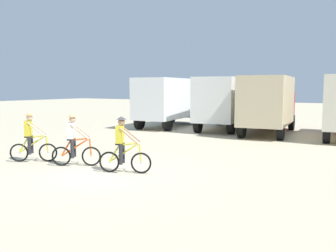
# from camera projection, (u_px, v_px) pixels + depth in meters

# --- Properties ---
(ground_plane) EXTENTS (120.00, 120.00, 0.00)m
(ground_plane) POSITION_uv_depth(u_px,v_px,m) (106.00, 174.00, 11.63)
(ground_plane) COLOR beige
(box_truck_avon_van) EXTENTS (3.05, 6.96, 3.35)m
(box_truck_avon_van) POSITION_uv_depth(u_px,v_px,m) (168.00, 100.00, 25.38)
(box_truck_avon_van) COLOR white
(box_truck_avon_van) RESTS_ON ground
(box_truck_white_box) EXTENTS (3.29, 7.01, 3.35)m
(box_truck_white_box) POSITION_uv_depth(u_px,v_px,m) (224.00, 101.00, 23.66)
(box_truck_white_box) COLOR white
(box_truck_white_box) RESTS_ON ground
(box_truck_tan_camper) EXTENTS (3.10, 6.97, 3.35)m
(box_truck_tan_camper) POSITION_uv_depth(u_px,v_px,m) (269.00, 102.00, 21.27)
(box_truck_tan_camper) COLOR #CCB78E
(box_truck_tan_camper) RESTS_ON ground
(cyclist_orange_shirt) EXTENTS (1.46, 1.03, 1.82)m
(cyclist_orange_shirt) POSITION_uv_depth(u_px,v_px,m) (31.00, 139.00, 13.39)
(cyclist_orange_shirt) COLOR black
(cyclist_orange_shirt) RESTS_ON ground
(cyclist_cowboy_hat) EXTENTS (1.52, 0.94, 1.82)m
(cyclist_cowboy_hat) POSITION_uv_depth(u_px,v_px,m) (74.00, 142.00, 12.68)
(cyclist_cowboy_hat) COLOR black
(cyclist_cowboy_hat) RESTS_ON ground
(cyclist_near_camera) EXTENTS (1.62, 0.79, 1.82)m
(cyclist_near_camera) POSITION_uv_depth(u_px,v_px,m) (123.00, 147.00, 11.64)
(cyclist_near_camera) COLOR black
(cyclist_near_camera) RESTS_ON ground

